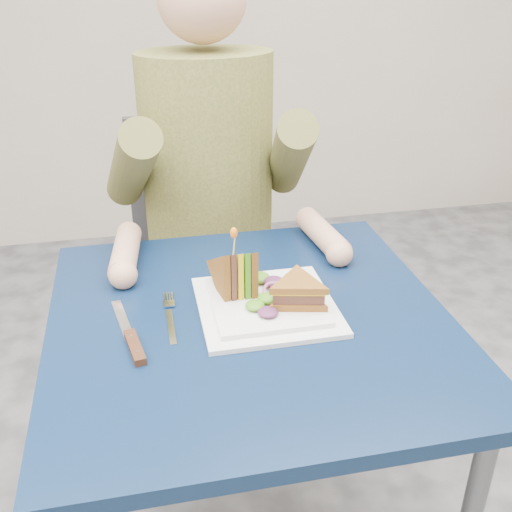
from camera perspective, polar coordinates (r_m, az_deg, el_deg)
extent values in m
cube|color=black|center=(1.14, -0.54, -6.41)|extent=(0.75, 0.75, 0.03)
cylinder|color=#595B5E|center=(1.61, -14.34, -12.14)|extent=(0.04, 0.04, 0.70)
cylinder|color=#595B5E|center=(1.68, 8.20, -9.51)|extent=(0.04, 0.04, 0.70)
cube|color=#47474C|center=(1.77, -4.21, -3.38)|extent=(0.42, 0.40, 0.04)
cube|color=#47474C|center=(1.82, -5.28, 6.27)|extent=(0.42, 0.03, 0.46)
cylinder|color=#47474C|center=(1.76, -9.11, -13.37)|extent=(0.02, 0.02, 0.43)
cylinder|color=#47474C|center=(1.79, 2.67, -11.98)|extent=(0.02, 0.02, 0.43)
cylinder|color=#47474C|center=(2.03, -9.75, -7.18)|extent=(0.02, 0.02, 0.43)
cylinder|color=#47474C|center=(2.06, 0.33, -6.12)|extent=(0.02, 0.02, 0.43)
cylinder|color=brown|center=(1.58, -4.62, 9.49)|extent=(0.34, 0.34, 0.52)
cylinder|color=brown|center=(1.48, -11.76, 8.35)|extent=(0.15, 0.39, 0.31)
cylinder|color=tan|center=(1.34, -12.32, 0.38)|extent=(0.08, 0.20, 0.06)
sphere|color=tan|center=(1.25, -12.56, -1.77)|extent=(0.06, 0.06, 0.06)
cylinder|color=brown|center=(1.52, 3.20, 9.49)|extent=(0.15, 0.39, 0.31)
cylinder|color=tan|center=(1.40, 6.34, 2.10)|extent=(0.08, 0.20, 0.06)
sphere|color=tan|center=(1.32, 7.93, 0.23)|extent=(0.06, 0.06, 0.06)
cube|color=white|center=(1.16, 1.00, -4.81)|extent=(0.26, 0.26, 0.01)
cube|color=white|center=(1.15, 1.00, -4.39)|extent=(0.21, 0.21, 0.01)
cube|color=silver|center=(1.12, -8.10, -6.69)|extent=(0.01, 0.12, 0.00)
cube|color=silver|center=(1.18, -8.28, -4.51)|extent=(0.02, 0.02, 0.00)
cube|color=silver|center=(1.20, -8.69, -3.87)|extent=(0.00, 0.03, 0.00)
cube|color=silver|center=(1.20, -8.45, -3.85)|extent=(0.00, 0.03, 0.00)
cube|color=silver|center=(1.20, -8.21, -3.83)|extent=(0.00, 0.03, 0.00)
cube|color=silver|center=(1.20, -7.98, -3.82)|extent=(0.00, 0.03, 0.00)
cube|color=silver|center=(1.15, -12.60, -5.88)|extent=(0.04, 0.14, 0.00)
cube|color=black|center=(1.07, -11.46, -8.51)|extent=(0.04, 0.10, 0.01)
cylinder|color=silver|center=(1.08, -11.79, -7.48)|extent=(0.01, 0.01, 0.00)
cylinder|color=silver|center=(1.04, -11.18, -8.95)|extent=(0.01, 0.01, 0.00)
cylinder|color=tan|center=(1.13, -2.10, 0.94)|extent=(0.01, 0.01, 0.06)
ellipsoid|color=orange|center=(1.12, -2.13, 2.22)|extent=(0.01, 0.01, 0.02)
torus|color=#9E4C7A|center=(1.15, 1.68, -3.33)|extent=(0.04, 0.04, 0.02)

